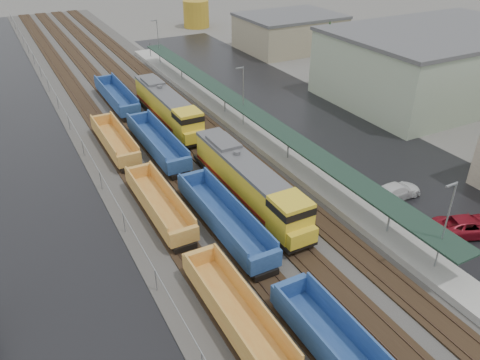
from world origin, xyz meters
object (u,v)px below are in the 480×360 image
object	(u,v)px
locomotive_lead	(250,183)
storage_tank	(196,14)
parked_car_east_b	(468,226)
well_string_yellow	(236,314)
parked_car_east_c	(396,191)
locomotive_trail	(168,108)
well_string_blue	(276,279)

from	to	relation	value
locomotive_lead	storage_tank	world-z (taller)	storage_tank
storage_tank	parked_car_east_b	bearing A→B (deg)	-98.11
well_string_yellow	parked_car_east_c	world-z (taller)	well_string_yellow
parked_car_east_b	locomotive_trail	bearing A→B (deg)	42.70
parked_car_east_c	locomotive_trail	bearing A→B (deg)	25.46
storage_tank	parked_car_east_c	world-z (taller)	storage_tank
locomotive_trail	parked_car_east_b	size ratio (longest dim) A/B	3.20
locomotive_trail	parked_car_east_c	xyz separation A→B (m)	(12.74, -26.65, -1.52)
well_string_yellow	well_string_blue	bearing A→B (deg)	20.63
locomotive_trail	storage_tank	world-z (taller)	storage_tank
well_string_blue	storage_tank	world-z (taller)	storage_tank
parked_car_east_c	well_string_yellow	bearing A→B (deg)	108.20
parked_car_east_c	storage_tank	bearing A→B (deg)	-9.75
locomotive_trail	storage_tank	distance (m)	56.70
locomotive_trail	parked_car_east_c	size ratio (longest dim) A/B	3.61
storage_tank	parked_car_east_c	distance (m)	78.24
storage_tank	well_string_blue	bearing A→B (deg)	-109.91
storage_tank	parked_car_east_c	size ratio (longest dim) A/B	1.13
locomotive_lead	well_string_yellow	xyz separation A→B (m)	(-8.00, -12.51, -1.14)
parked_car_east_b	parked_car_east_c	size ratio (longest dim) A/B	1.13
locomotive_lead	well_string_yellow	distance (m)	14.89
well_string_yellow	storage_tank	bearing A→B (deg)	68.03
locomotive_lead	parked_car_east_c	xyz separation A→B (m)	(12.74, -5.65, -1.52)
storage_tank	well_string_yellow	bearing A→B (deg)	-111.97
well_string_blue	storage_tank	bearing A→B (deg)	70.09
well_string_yellow	locomotive_lead	bearing A→B (deg)	57.40
locomotive_trail	parked_car_east_c	bearing A→B (deg)	-64.45
locomotive_trail	well_string_blue	distance (m)	32.27
storage_tank	parked_car_east_b	xyz separation A→B (m)	(-12.00, -84.20, -2.12)
locomotive_trail	parked_car_east_c	distance (m)	29.58
parked_car_east_b	parked_car_east_c	bearing A→B (deg)	29.36
locomotive_trail	well_string_blue	xyz separation A→B (m)	(-4.00, -32.00, -1.08)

